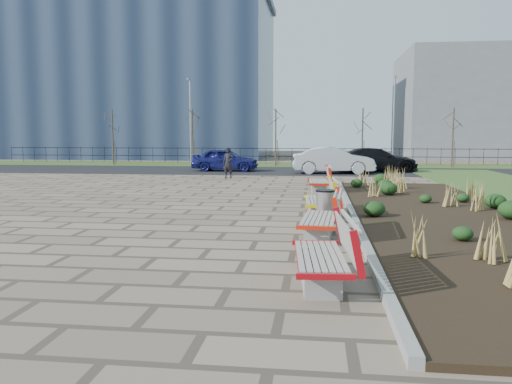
# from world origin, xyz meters

# --- Properties ---
(ground) EXTENTS (120.00, 120.00, 0.00)m
(ground) POSITION_xyz_m (0.00, 0.00, 0.00)
(ground) COLOR #806D58
(ground) RESTS_ON ground
(planting_bed) EXTENTS (4.50, 18.00, 0.10)m
(planting_bed) POSITION_xyz_m (6.25, 5.00, 0.05)
(planting_bed) COLOR black
(planting_bed) RESTS_ON ground
(planting_curb) EXTENTS (0.16, 18.00, 0.15)m
(planting_curb) POSITION_xyz_m (3.92, 5.00, 0.07)
(planting_curb) COLOR gray
(planting_curb) RESTS_ON ground
(grass_verge_far) EXTENTS (80.00, 5.00, 0.04)m
(grass_verge_far) POSITION_xyz_m (0.00, 28.00, 0.02)
(grass_verge_far) COLOR #33511E
(grass_verge_far) RESTS_ON ground
(road) EXTENTS (80.00, 7.00, 0.02)m
(road) POSITION_xyz_m (0.00, 22.00, 0.01)
(road) COLOR black
(road) RESTS_ON ground
(bench_a) EXTENTS (1.05, 2.16, 1.00)m
(bench_a) POSITION_xyz_m (3.00, -1.29, 0.50)
(bench_a) COLOR #B10B14
(bench_a) RESTS_ON ground
(bench_b) EXTENTS (1.05, 2.16, 1.00)m
(bench_b) POSITION_xyz_m (3.00, 2.11, 0.50)
(bench_b) COLOR red
(bench_b) RESTS_ON ground
(bench_c) EXTENTS (1.00, 2.14, 1.00)m
(bench_c) POSITION_xyz_m (3.00, 5.16, 0.50)
(bench_c) COLOR #D5CA0B
(bench_c) RESTS_ON ground
(bench_d) EXTENTS (0.98, 2.13, 1.00)m
(bench_d) POSITION_xyz_m (3.00, 10.77, 0.50)
(bench_d) COLOR red
(bench_d) RESTS_ON ground
(litter_bin) EXTENTS (0.50, 0.50, 0.84)m
(litter_bin) POSITION_xyz_m (3.17, 4.03, 0.42)
(litter_bin) COLOR #B2B2B7
(litter_bin) RESTS_ON ground
(pedestrian) EXTENTS (0.64, 0.48, 1.60)m
(pedestrian) POSITION_xyz_m (-1.63, 16.66, 0.80)
(pedestrian) COLOR black
(pedestrian) RESTS_ON ground
(car_blue) EXTENTS (4.09, 1.70, 1.39)m
(car_blue) POSITION_xyz_m (-2.68, 21.43, 0.71)
(car_blue) COLOR navy
(car_blue) RESTS_ON road
(car_silver) EXTENTS (4.73, 1.86, 1.53)m
(car_silver) POSITION_xyz_m (3.85, 20.19, 0.79)
(car_silver) COLOR #B1B5BA
(car_silver) RESTS_ON road
(car_black) EXTENTS (5.15, 2.64, 1.43)m
(car_black) POSITION_xyz_m (6.45, 21.94, 0.74)
(car_black) COLOR black
(car_black) RESTS_ON road
(tree_a) EXTENTS (1.40, 1.40, 4.00)m
(tree_a) POSITION_xyz_m (-12.00, 26.50, 2.04)
(tree_a) COLOR #4C3D2D
(tree_a) RESTS_ON grass_verge_far
(tree_b) EXTENTS (1.40, 1.40, 4.00)m
(tree_b) POSITION_xyz_m (-6.00, 26.50, 2.04)
(tree_b) COLOR #4C3D2D
(tree_b) RESTS_ON grass_verge_far
(tree_c) EXTENTS (1.40, 1.40, 4.00)m
(tree_c) POSITION_xyz_m (0.00, 26.50, 2.04)
(tree_c) COLOR #4C3D2D
(tree_c) RESTS_ON grass_verge_far
(tree_d) EXTENTS (1.40, 1.40, 4.00)m
(tree_d) POSITION_xyz_m (6.00, 26.50, 2.04)
(tree_d) COLOR #4C3D2D
(tree_d) RESTS_ON grass_verge_far
(tree_e) EXTENTS (1.40, 1.40, 4.00)m
(tree_e) POSITION_xyz_m (12.00, 26.50, 2.04)
(tree_e) COLOR #4C3D2D
(tree_e) RESTS_ON grass_verge_far
(lamp_west) EXTENTS (0.24, 0.60, 6.00)m
(lamp_west) POSITION_xyz_m (-6.00, 26.00, 3.04)
(lamp_west) COLOR gray
(lamp_west) RESTS_ON grass_verge_far
(lamp_east) EXTENTS (0.24, 0.60, 6.00)m
(lamp_east) POSITION_xyz_m (8.00, 26.00, 3.04)
(lamp_east) COLOR gray
(lamp_east) RESTS_ON grass_verge_far
(railing_fence) EXTENTS (44.00, 0.10, 1.20)m
(railing_fence) POSITION_xyz_m (0.00, 29.50, 0.64)
(railing_fence) COLOR black
(railing_fence) RESTS_ON grass_verge_far
(building_glass) EXTENTS (40.00, 14.00, 15.00)m
(building_glass) POSITION_xyz_m (-22.00, 40.00, 7.50)
(building_glass) COLOR #192338
(building_glass) RESTS_ON ground
(building_grey) EXTENTS (18.00, 12.00, 10.00)m
(building_grey) POSITION_xyz_m (20.00, 42.00, 5.00)
(building_grey) COLOR slate
(building_grey) RESTS_ON ground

